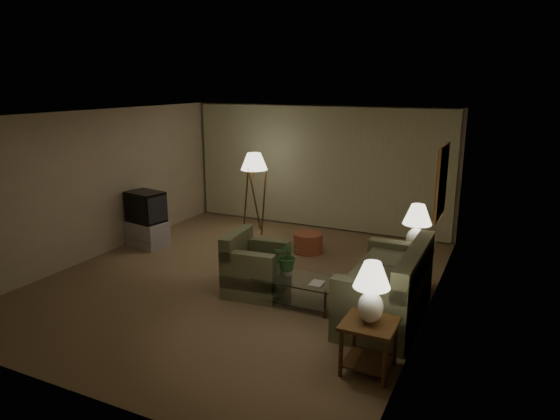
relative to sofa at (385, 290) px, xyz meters
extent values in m
plane|color=olive|center=(-2.50, 0.42, -0.42)|extent=(7.00, 7.00, 0.00)
cube|color=beige|center=(-2.50, 3.92, 0.93)|extent=(6.00, 0.04, 2.70)
cube|color=beige|center=(-5.50, 0.42, 0.93)|extent=(0.04, 7.00, 2.70)
cube|color=beige|center=(0.50, 0.42, 0.93)|extent=(0.04, 7.00, 2.70)
cube|color=white|center=(-2.50, 0.42, 2.28)|extent=(6.00, 7.00, 0.04)
cube|color=beige|center=(-2.50, 3.84, 0.93)|extent=(5.85, 0.12, 2.65)
cube|color=#CA9047|center=(0.48, 1.22, 1.33)|extent=(0.03, 0.90, 1.10)
cube|color=maroon|center=(0.45, 1.22, 1.33)|extent=(0.02, 0.80, 1.00)
cube|color=#737653|center=(0.00, 0.00, -0.20)|extent=(1.90, 0.95, 0.44)
cube|color=#737653|center=(-2.01, 0.03, -0.22)|extent=(1.06, 1.03, 0.39)
cube|color=#3D2210|center=(0.15, -1.35, 0.16)|extent=(0.59, 0.59, 0.04)
cube|color=#3D2210|center=(0.15, -1.35, -0.30)|extent=(0.50, 0.50, 0.02)
cylinder|color=#3D2210|center=(-0.09, -1.59, -0.14)|extent=(0.05, 0.05, 0.56)
cylinder|color=#3D2210|center=(-0.09, -1.11, -0.14)|extent=(0.05, 0.05, 0.56)
cylinder|color=#3D2210|center=(0.39, -1.59, -0.14)|extent=(0.05, 0.05, 0.56)
cylinder|color=#3D2210|center=(0.39, -1.11, -0.14)|extent=(0.05, 0.05, 0.56)
cube|color=#3D2210|center=(0.15, 1.25, 0.16)|extent=(0.54, 0.46, 0.04)
cube|color=#3D2210|center=(0.15, 1.25, -0.30)|extent=(0.46, 0.39, 0.02)
cylinder|color=#3D2210|center=(-0.07, 1.07, -0.14)|extent=(0.05, 0.05, 0.56)
cylinder|color=#3D2210|center=(-0.07, 1.43, -0.14)|extent=(0.05, 0.05, 0.56)
cylinder|color=#3D2210|center=(0.37, 1.07, -0.14)|extent=(0.05, 0.05, 0.56)
cylinder|color=#3D2210|center=(0.37, 1.43, -0.14)|extent=(0.05, 0.05, 0.56)
ellipsoid|color=white|center=(0.15, -1.35, 0.36)|extent=(0.29, 0.29, 0.36)
cylinder|color=white|center=(0.15, -1.35, 0.58)|extent=(0.03, 0.03, 0.08)
cone|color=white|center=(0.15, -1.35, 0.74)|extent=(0.41, 0.41, 0.29)
ellipsoid|color=white|center=(0.15, 1.25, 0.37)|extent=(0.31, 0.31, 0.39)
cylinder|color=white|center=(0.15, 1.25, 0.61)|extent=(0.03, 0.03, 0.09)
cone|color=white|center=(0.15, 1.25, 0.79)|extent=(0.44, 0.44, 0.31)
cube|color=silver|center=(-1.27, -0.10, -0.01)|extent=(1.20, 0.66, 0.02)
cube|color=silver|center=(-1.27, -0.10, -0.32)|extent=(1.12, 0.57, 0.01)
cylinder|color=#432B1A|center=(-1.80, -0.36, -0.22)|extent=(0.04, 0.04, 0.40)
cylinder|color=#432B1A|center=(-1.80, 0.16, -0.22)|extent=(0.04, 0.04, 0.40)
cylinder|color=#432B1A|center=(-0.74, -0.36, -0.22)|extent=(0.04, 0.04, 0.40)
cylinder|color=#432B1A|center=(-0.74, 0.16, -0.22)|extent=(0.04, 0.04, 0.40)
cube|color=#B5B5B8|center=(-5.05, 1.11, -0.17)|extent=(0.99, 0.80, 0.50)
cube|color=black|center=(-5.05, 1.11, 0.38)|extent=(0.89, 0.76, 0.60)
cylinder|color=#3D2210|center=(-3.54, 2.82, 0.94)|extent=(0.04, 0.04, 0.25)
cone|color=white|center=(-3.54, 2.82, 1.14)|extent=(0.56, 0.56, 0.35)
cylinder|color=#AD533A|center=(-2.01, 2.12, -0.23)|extent=(0.70, 0.70, 0.37)
imported|color=silver|center=(-1.42, -0.10, 0.07)|extent=(0.19, 0.19, 0.15)
imported|color=#367132|center=(-1.42, -0.10, 0.36)|extent=(0.48, 0.44, 0.44)
imported|color=olive|center=(-1.02, -0.20, 0.00)|extent=(0.19, 0.25, 0.02)
camera|label=1|loc=(1.41, -6.32, 2.76)|focal=32.00mm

